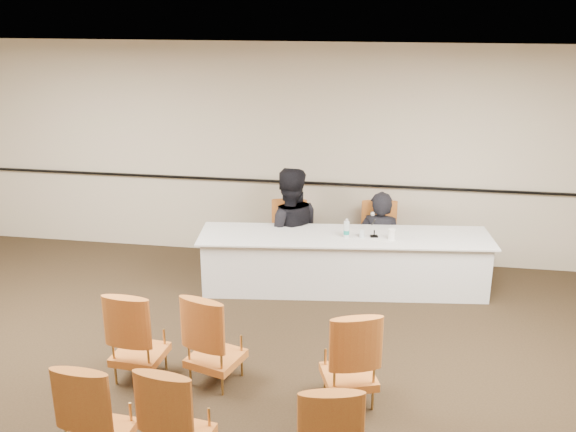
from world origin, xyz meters
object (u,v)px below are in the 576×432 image
object	(u,v)px
panel_table	(344,262)
aud_chair_front_left	(138,333)
water_bottle	(347,228)
aud_chair_back_left	(98,411)
microphone	(374,226)
aud_chair_back_right	(328,432)
drinking_glass	(362,233)
panelist_main	(379,250)
coffee_cup	(392,235)
panelist_second	(289,236)
panelist_second_chair	(289,238)
panelist_main_chair	(380,239)
aud_chair_front_right	(349,355)
aud_chair_front_mid	(215,337)
aud_chair_back_mid	(178,415)

from	to	relation	value
panel_table	aud_chair_front_left	distance (m)	2.95
water_bottle	aud_chair_back_left	xyz separation A→B (m)	(-1.67, -3.48, -0.37)
microphone	aud_chair_back_right	bearing A→B (deg)	-105.96
drinking_glass	aud_chair_back_right	distance (m)	3.50
panelist_main	coffee_cup	bearing A→B (deg)	111.23
panelist_second	aud_chair_front_left	xyz separation A→B (m)	(-1.01, -2.80, -0.03)
panelist_second	aud_chair_back_right	world-z (taller)	panelist_second
microphone	aud_chair_front_left	bearing A→B (deg)	-145.38
panelist_main	coffee_cup	world-z (taller)	panelist_main
panelist_second	drinking_glass	world-z (taller)	panelist_second
panel_table	panelist_second_chair	distance (m)	0.92
panelist_main_chair	aud_chair_front_right	world-z (taller)	same
panelist_main	aud_chair_back_right	xyz separation A→B (m)	(-0.26, -4.12, 0.15)
panelist_main_chair	coffee_cup	size ratio (longest dim) A/B	6.77
panelist_main	aud_chair_front_mid	distance (m)	3.25
panelist_main_chair	aud_chair_back_left	bearing A→B (deg)	-123.14
panelist_second_chair	water_bottle	bearing A→B (deg)	-39.66
panelist_second_chair	aud_chair_back_left	distance (m)	4.10
panel_table	coffee_cup	bearing A→B (deg)	-13.20
water_bottle	aud_chair_front_mid	distance (m)	2.49
panelist_second_chair	aud_chair_front_left	xyz separation A→B (m)	(-1.01, -2.80, 0.00)
aud_chair_front_mid	aud_chair_back_mid	xyz separation A→B (m)	(0.04, -1.21, 0.00)
panelist_main	drinking_glass	xyz separation A→B (m)	(-0.21, -0.63, 0.46)
panelist_second_chair	aud_chair_front_left	bearing A→B (deg)	-116.45
aud_chair_front_mid	aud_chair_back_left	xyz separation A→B (m)	(-0.60, -1.26, 0.00)
coffee_cup	aud_chair_front_mid	distance (m)	2.77
drinking_glass	aud_chair_back_right	xyz separation A→B (m)	(-0.05, -3.49, -0.30)
panelist_main	aud_chair_back_left	xyz separation A→B (m)	(-2.07, -4.15, 0.15)
microphone	panelist_main	bearing A→B (deg)	71.42
microphone	coffee_cup	size ratio (longest dim) A/B	2.03
aud_chair_back_left	water_bottle	bearing A→B (deg)	67.91
aud_chair_back_left	coffee_cup	bearing A→B (deg)	60.99
water_bottle	aud_chair_front_left	world-z (taller)	water_bottle
drinking_glass	aud_chair_front_left	world-z (taller)	aud_chair_front_left
drinking_glass	aud_chair_front_right	xyz separation A→B (m)	(0.03, -2.37, -0.30)
panel_table	panelist_second	bearing A→B (deg)	143.14
panelist_main	aud_chair_front_right	distance (m)	3.01
panel_table	panelist_main_chair	size ratio (longest dim) A/B	3.83
aud_chair_back_mid	panelist_main_chair	bearing A→B (deg)	78.83
panelist_second_chair	coffee_cup	distance (m)	1.50
water_bottle	aud_chair_front_right	world-z (taller)	water_bottle
water_bottle	drinking_glass	size ratio (longest dim) A/B	2.40
panelist_second	coffee_cup	size ratio (longest dim) A/B	13.44
panelist_second_chair	aud_chair_back_mid	xyz separation A→B (m)	(-0.22, -3.96, 0.00)
aud_chair_front_mid	aud_chair_back_mid	world-z (taller)	same
drinking_glass	aud_chair_front_right	distance (m)	2.39
panelist_second_chair	microphone	bearing A→B (deg)	-28.56
coffee_cup	aud_chair_back_right	size ratio (longest dim) A/B	0.15
panelist_second_chair	aud_chair_back_right	bearing A→B (deg)	-83.26
microphone	aud_chair_back_left	size ratio (longest dim) A/B	0.30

